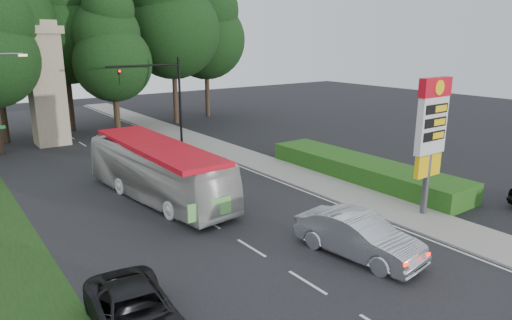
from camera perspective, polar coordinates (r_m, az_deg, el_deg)
ground at (r=16.94m, az=7.61°, el=-15.68°), size 120.00×120.00×0.00m
road_surface at (r=26.08m, az=-10.90°, el=-4.58°), size 14.00×80.00×0.02m
sidewalk_right at (r=30.43m, az=3.67°, el=-1.42°), size 3.00×80.00×0.12m
hedge at (r=29.59m, az=13.15°, el=-1.17°), size 3.00×14.00×1.20m
gas_station_pylon at (r=23.44m, az=21.09°, el=3.73°), size 2.10×0.45×6.85m
traffic_signal_mast at (r=38.11m, az=-11.33°, el=8.70°), size 6.10×0.35×7.20m
monument at (r=41.38m, az=-24.78°, el=8.71°), size 3.00×3.00×10.05m
tree_center_right at (r=46.84m, az=-23.20°, el=16.71°), size 9.24×9.24×18.15m
tree_east_near at (r=50.12m, az=-17.85°, el=15.44°), size 8.12×8.12×15.95m
tree_east_mid at (r=48.41m, az=-10.52°, el=17.91°), size 9.52×9.52×18.70m
tree_far_east at (r=52.48m, az=-6.34°, el=16.71°), size 8.68×8.68×17.05m
tree_monument_right at (r=42.21m, az=-17.59°, el=13.42°), size 6.72×6.72×13.20m
transit_bus at (r=25.45m, az=-12.17°, el=-1.45°), size 3.94×11.53×3.15m
sedan_silver at (r=19.11m, az=12.68°, el=-9.23°), size 2.58×5.58×1.77m
suv_charcoal at (r=14.75m, az=-14.90°, el=-17.97°), size 2.90×5.25×1.39m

